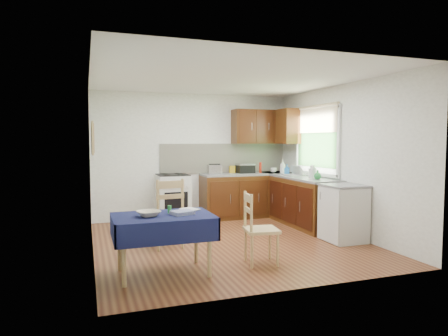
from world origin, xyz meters
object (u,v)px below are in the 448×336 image
object	(u,v)px
dining_table	(163,224)
sandwich_press	(245,168)
dish_rack	(297,174)
toaster	(214,169)
kettle	(313,172)
chair_far	(167,211)
chair_near	(258,226)

from	to	relation	value
dining_table	sandwich_press	size ratio (longest dim) A/B	3.46
dish_rack	toaster	bearing A→B (deg)	151.30
dining_table	toaster	distance (m)	3.32
sandwich_press	dining_table	bearing A→B (deg)	-113.28
kettle	chair_far	bearing A→B (deg)	-170.93
dining_table	toaster	world-z (taller)	toaster
sandwich_press	dish_rack	bearing A→B (deg)	-36.50
toaster	sandwich_press	size ratio (longest dim) A/B	0.81
chair_near	toaster	xyz separation A→B (m)	(0.36, 2.92, 0.51)
dining_table	kettle	world-z (taller)	kettle
chair_near	dish_rack	world-z (taller)	dish_rack
sandwich_press	dish_rack	xyz separation A→B (m)	(0.71, -0.86, -0.07)
chair_near	sandwich_press	world-z (taller)	sandwich_press
kettle	dish_rack	bearing A→B (deg)	89.03
chair_far	toaster	distance (m)	2.25
dining_table	chair_near	distance (m)	1.21
toaster	kettle	size ratio (longest dim) A/B	1.14
chair_far	chair_near	xyz separation A→B (m)	(0.93, -1.13, -0.05)
chair_far	dining_table	bearing A→B (deg)	69.84
chair_far	sandwich_press	bearing A→B (deg)	-143.24
chair_near	dish_rack	xyz separation A→B (m)	(1.75, 2.13, 0.44)
chair_near	sandwich_press	bearing A→B (deg)	-10.59
chair_far	dish_rack	world-z (taller)	dish_rack
chair_far	toaster	size ratio (longest dim) A/B	3.76
chair_near	toaster	world-z (taller)	toaster
chair_near	toaster	distance (m)	2.98
chair_far	toaster	bearing A→B (deg)	-132.38
dish_rack	kettle	bearing A→B (deg)	-90.38
chair_far	sandwich_press	size ratio (longest dim) A/B	3.04
chair_far	chair_near	bearing A→B (deg)	123.08
dining_table	chair_far	world-z (taller)	chair_far
kettle	chair_near	bearing A→B (deg)	-138.26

